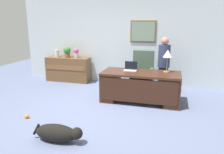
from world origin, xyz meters
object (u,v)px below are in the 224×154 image
person_standing (164,65)px  potted_plant (67,51)px  credenza (69,69)px  dog_lying (58,133)px  desk_lamp (168,55)px  vase_empty (57,53)px  laptop (131,68)px  armchair (142,74)px  vase_with_flowers (76,53)px  dog_toy_ball (27,116)px  desk (140,86)px

person_standing → potted_plant: person_standing is taller
credenza → dog_lying: bearing=-66.0°
desk_lamp → vase_empty: bearing=162.6°
laptop → potted_plant: size_ratio=0.89×
armchair → desk_lamp: bearing=-45.5°
vase_with_flowers → vase_empty: (-0.71, 0.00, -0.05)m
credenza → vase_with_flowers: vase_with_flowers is taller
armchair → vase_empty: 3.02m
laptop → dog_toy_ball: 2.68m
desk → vase_empty: bearing=156.2°
vase_with_flowers → potted_plant: potted_plant is taller
armchair → credenza: bearing=170.3°
person_standing → dog_toy_ball: (-2.63, -2.45, -0.76)m
vase_empty → dog_toy_ball: bearing=-72.9°
vase_with_flowers → vase_empty: 0.72m
person_standing → potted_plant: bearing=170.7°
desk → potted_plant: 3.03m
vase_empty → desk: bearing=-23.8°
credenza → desk_lamp: size_ratio=2.66×
credenza → potted_plant: size_ratio=4.11×
desk_lamp → person_standing: bearing=99.5°
armchair → vase_with_flowers: armchair is taller
person_standing → laptop: 1.03m
credenza → armchair: (2.56, -0.44, 0.11)m
desk → person_standing: bearing=58.6°
credenza → person_standing: bearing=-9.3°
armchair → vase_empty: size_ratio=4.81×
person_standing → dog_lying: bearing=-116.4°
desk → person_standing: person_standing is taller
desk → vase_empty: 3.36m
credenza → vase_with_flowers: bearing=0.2°
desk → laptop: 0.52m
dog_lying → desk_lamp: (1.64, 2.46, 1.03)m
desk_lamp → vase_with_flowers: size_ratio=1.74×
dog_lying → potted_plant: size_ratio=2.55×
desk → vase_with_flowers: size_ratio=5.98×
laptop → dog_toy_ball: (-1.84, -1.79, -0.76)m
armchair → vase_with_flowers: (-2.24, 0.44, 0.47)m
desk → dog_lying: size_ratio=2.09×
armchair → vase_with_flowers: size_ratio=3.64×
dog_lying → desk_lamp: 3.13m
dog_toy_ball → armchair: bearing=51.0°
person_standing → dog_toy_ball: size_ratio=18.03×
laptop → vase_empty: size_ratio=1.32×
vase_with_flowers → desk_lamp: bearing=-21.3°
laptop → vase_empty: (-2.75, 1.17, 0.12)m
desk → armchair: armchair is taller
person_standing → vase_empty: size_ratio=6.49×
armchair → dog_toy_ball: armchair is taller
laptop → desk_lamp: 0.97m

